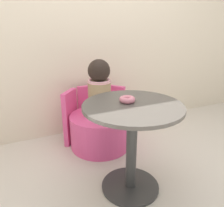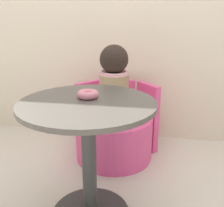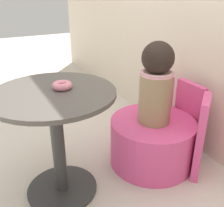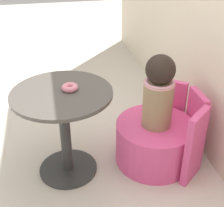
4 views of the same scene
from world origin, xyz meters
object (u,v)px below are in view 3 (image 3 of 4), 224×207
Objects in this scene: donut at (62,85)px; tub_chair at (152,142)px; child_figure at (156,84)px; round_table at (56,124)px.

tub_chair is at bearing 86.98° from donut.
child_figure reaches higher than donut.
round_table is at bearing -77.67° from donut.
round_table is 6.20× the size of donut.
donut reaches higher than round_table.
donut is at bearing 102.33° from round_table.
child_figure reaches higher than tub_chair.
donut is at bearing -93.02° from child_figure.
round_table reaches higher than tub_chair.
donut is (-0.03, -0.63, 0.54)m from tub_chair.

